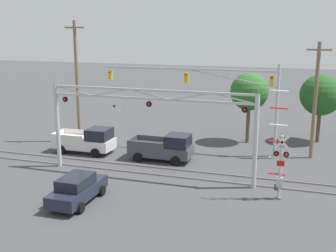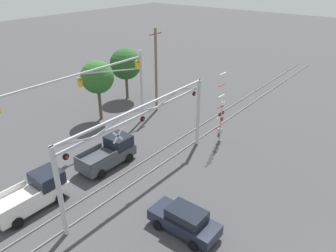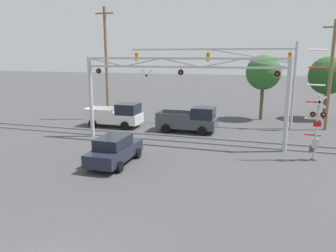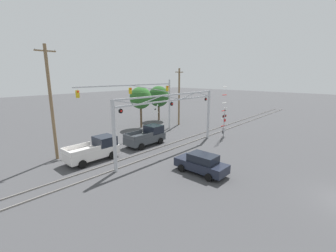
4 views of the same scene
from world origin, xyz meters
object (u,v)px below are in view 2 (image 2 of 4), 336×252
crossing_gantry (143,132)px  background_tree_beyond_span (126,64)px  background_tree_far_left_verge (97,77)px  pickup_truck_following (34,194)px  utility_pole_right (156,70)px  sedan_waiting (185,220)px  traffic_signal_span (112,82)px  crossing_signal_mast (221,120)px  pickup_truck_lead (109,153)px

crossing_gantry → background_tree_beyond_span: bearing=49.0°
background_tree_beyond_span → background_tree_far_left_verge: (-5.97, -2.04, 0.30)m
crossing_gantry → pickup_truck_following: bearing=151.0°
utility_pole_right → background_tree_beyond_span: 5.22m
crossing_gantry → sedan_waiting: crossing_gantry is taller
sedan_waiting → traffic_signal_span: bearing=63.3°
pickup_truck_following → background_tree_far_left_verge: size_ratio=0.79×
crossing_signal_mast → pickup_truck_following: 16.28m
crossing_gantry → background_tree_beyond_span: (11.26, 12.94, 0.18)m
pickup_truck_lead → utility_pole_right: (10.75, 4.09, 3.64)m
traffic_signal_span → pickup_truck_following: traffic_signal_span is taller
crossing_gantry → sedan_waiting: size_ratio=3.28×
pickup_truck_following → sedan_waiting: bearing=-65.1°
utility_pole_right → background_tree_far_left_verge: (-5.35, 3.13, -0.09)m
background_tree_beyond_span → traffic_signal_span: bearing=-142.5°
sedan_waiting → background_tree_beyond_span: 23.21m
background_tree_beyond_span → crossing_signal_mast: bearing=-100.3°
crossing_gantry → traffic_signal_span: bearing=61.6°
utility_pole_right → crossing_signal_mast: bearing=-102.2°
traffic_signal_span → utility_pole_right: bearing=3.7°
pickup_truck_lead → background_tree_far_left_verge: background_tree_far_left_verge is taller
crossing_gantry → utility_pole_right: size_ratio=1.61×
crossing_signal_mast → sedan_waiting: bearing=-159.9°
traffic_signal_span → utility_pole_right: 6.71m
crossing_signal_mast → pickup_truck_following: (-15.41, 5.12, -1.15)m
utility_pole_right → background_tree_beyond_span: bearing=83.2°
crossing_signal_mast → background_tree_beyond_span: (2.60, 14.32, 2.10)m
background_tree_beyond_span → crossing_gantry: bearing=-131.0°
pickup_truck_following → background_tree_far_left_verge: bearing=30.7°
traffic_signal_span → sedan_waiting: traffic_signal_span is taller
sedan_waiting → background_tree_far_left_verge: background_tree_far_left_verge is taller
pickup_truck_following → utility_pole_right: utility_pole_right is taller
crossing_signal_mast → traffic_signal_span: bearing=118.3°
traffic_signal_span → pickup_truck_following: (-10.72, -3.60, -4.19)m
crossing_gantry → background_tree_far_left_verge: bearing=64.1°
pickup_truck_lead → background_tree_beyond_span: background_tree_beyond_span is taller
utility_pole_right → background_tree_far_left_verge: utility_pole_right is taller
pickup_truck_following → sedan_waiting: pickup_truck_following is taller
sedan_waiting → background_tree_far_left_verge: size_ratio=0.71×
crossing_signal_mast → traffic_signal_span: 10.36m
crossing_gantry → pickup_truck_following: 8.31m
pickup_truck_lead → sedan_waiting: size_ratio=1.09×
background_tree_far_left_verge → crossing_gantry: bearing=-115.9°
crossing_gantry → sedan_waiting: bearing=-114.4°
pickup_truck_following → background_tree_beyond_span: (18.01, 9.19, 3.25)m
traffic_signal_span → crossing_gantry: bearing=-118.4°
pickup_truck_following → background_tree_far_left_verge: 14.45m
crossing_signal_mast → traffic_signal_span: size_ratio=0.44×
crossing_signal_mast → pickup_truck_lead: 10.19m
pickup_truck_lead → sedan_waiting: bearing=-104.5°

